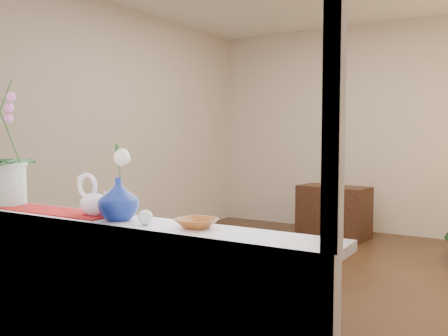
# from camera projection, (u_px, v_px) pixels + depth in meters

# --- Properties ---
(ground) EXTENTS (5.00, 5.00, 0.00)m
(ground) POSITION_uv_depth(u_px,v_px,m) (304.00, 282.00, 4.39)
(ground) COLOR #332015
(ground) RESTS_ON ground
(wall_back) EXTENTS (4.50, 0.10, 2.70)m
(wall_back) POSITION_uv_depth(u_px,v_px,m) (379.00, 129.00, 6.43)
(wall_back) COLOR beige
(wall_back) RESTS_ON ground
(wall_front) EXTENTS (4.50, 0.10, 2.70)m
(wall_front) POSITION_uv_depth(u_px,v_px,m) (90.00, 125.00, 2.16)
(wall_front) COLOR beige
(wall_front) RESTS_ON ground
(wall_left) EXTENTS (0.10, 5.00, 2.70)m
(wall_left) POSITION_uv_depth(u_px,v_px,m) (113.00, 129.00, 5.45)
(wall_left) COLOR beige
(wall_left) RESTS_ON ground
(window_apron) EXTENTS (2.20, 0.08, 0.88)m
(window_apron) POSITION_uv_depth(u_px,v_px,m) (100.00, 326.00, 2.26)
(window_apron) COLOR white
(window_apron) RESTS_ON ground
(windowsill) EXTENTS (2.20, 0.26, 0.04)m
(windowsill) POSITION_uv_depth(u_px,v_px,m) (113.00, 223.00, 2.30)
(windowsill) COLOR white
(windowsill) RESTS_ON window_apron
(window_frame) EXTENTS (2.22, 0.06, 1.60)m
(window_frame) POSITION_uv_depth(u_px,v_px,m) (93.00, 44.00, 2.16)
(window_frame) COLOR white
(window_frame) RESTS_ON windowsill
(runner) EXTENTS (0.70, 0.20, 0.01)m
(runner) POSITION_uv_depth(u_px,v_px,m) (57.00, 211.00, 2.50)
(runner) COLOR maroon
(runner) RESTS_ON windowsill
(orchid_pot) EXTENTS (0.34, 0.34, 0.76)m
(orchid_pot) POSITION_uv_depth(u_px,v_px,m) (1.00, 135.00, 2.69)
(orchid_pot) COLOR silver
(orchid_pot) RESTS_ON windowsill
(swan) EXTENTS (0.25, 0.17, 0.19)m
(swan) POSITION_uv_depth(u_px,v_px,m) (95.00, 196.00, 2.36)
(swan) COLOR white
(swan) RESTS_ON windowsill
(blue_vase) EXTENTS (0.27, 0.27, 0.22)m
(blue_vase) POSITION_uv_depth(u_px,v_px,m) (118.00, 196.00, 2.25)
(blue_vase) COLOR navy
(blue_vase) RESTS_ON windowsill
(lily) EXTENTS (0.12, 0.07, 0.17)m
(lily) POSITION_uv_depth(u_px,v_px,m) (118.00, 153.00, 2.24)
(lily) COLOR silver
(lily) RESTS_ON blue_vase
(paperweight) EXTENTS (0.08, 0.08, 0.07)m
(paperweight) POSITION_uv_depth(u_px,v_px,m) (145.00, 217.00, 2.14)
(paperweight) COLOR silver
(paperweight) RESTS_ON windowsill
(amber_dish) EXTENTS (0.15, 0.15, 0.04)m
(amber_dish) POSITION_uv_depth(u_px,v_px,m) (196.00, 224.00, 2.08)
(amber_dish) COLOR #924C1C
(amber_dish) RESTS_ON windowsill
(side_table) EXTENTS (0.91, 0.54, 0.64)m
(side_table) POSITION_uv_depth(u_px,v_px,m) (334.00, 212.00, 6.22)
(side_table) COLOR black
(side_table) RESTS_ON ground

